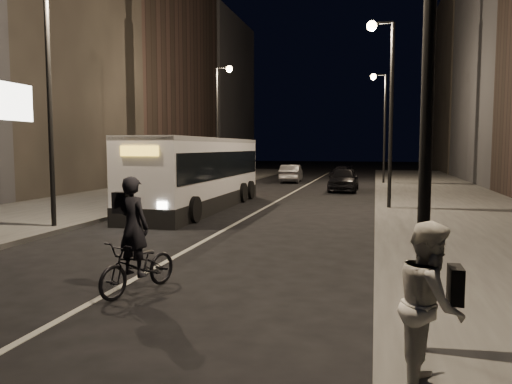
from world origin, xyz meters
The scene contains 14 objects.
ground centered at (0.00, 0.00, 0.00)m, with size 180.00×180.00×0.00m, color black.
sidewalk_right centered at (8.50, 14.00, 0.08)m, with size 7.00×70.00×0.16m, color #393936.
sidewalk_left centered at (-8.50, 14.00, 0.08)m, with size 7.00×70.00×0.16m, color #393936.
building_row_left centered at (-16.00, 28.50, 11.00)m, with size 8.00×61.00×22.00m, color black.
streetlight_right_mid centered at (5.33, 12.00, 5.36)m, with size 1.20×0.44×8.12m.
streetlight_right_far centered at (5.33, 28.00, 5.36)m, with size 1.20×0.44×8.12m.
streetlight_left_near centered at (-5.33, 4.00, 5.36)m, with size 1.20×0.44×8.12m.
streetlight_left_far centered at (-5.33, 22.00, 5.36)m, with size 1.20×0.44×8.12m.
city_bus centered at (-2.89, 10.94, 1.76)m, with size 2.89×12.03×3.23m.
cyclist_on_bicycle centered at (0.55, -2.03, 0.76)m, with size 1.25×2.09×2.28m.
pedestrian_woman centered at (5.60, -5.00, 1.09)m, with size 0.90×0.70×1.86m, color beige.
car_near centered at (3.01, 21.74, 0.76)m, with size 1.80×4.48×1.53m, color black.
car_mid centered at (-1.60, 28.91, 0.71)m, with size 1.51×4.32×1.42m, color #3C3D3F.
car_far centered at (1.99, 35.25, 0.56)m, with size 1.56×3.84×1.11m, color black.
Camera 1 is at (4.98, -10.70, 2.82)m, focal length 35.00 mm.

